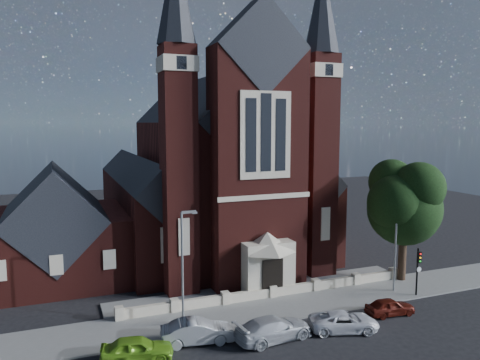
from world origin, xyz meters
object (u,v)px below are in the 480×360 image
at_px(street_tree, 408,204).
at_px(street_lamp_left, 184,262).
at_px(street_lamp_right, 397,238).
at_px(car_lime_van, 137,349).
at_px(church, 209,175).
at_px(car_silver_b, 274,329).
at_px(car_dark_red, 390,307).
at_px(parish_hall, 56,235).
at_px(car_white_suv, 344,322).
at_px(traffic_signal, 418,266).
at_px(car_silver_a, 197,332).

relative_size(street_tree, street_lamp_left, 1.32).
relative_size(street_lamp_right, car_lime_van, 1.91).
relative_size(church, car_silver_b, 6.63).
bearing_deg(car_silver_b, car_lime_van, 79.37).
height_order(street_lamp_right, car_silver_b, street_lamp_right).
bearing_deg(street_lamp_left, street_lamp_right, 0.00).
distance_m(church, street_lamp_left, 20.84).
relative_size(street_lamp_right, car_dark_red, 2.21).
distance_m(church, car_dark_red, 24.76).
xyz_separation_m(parish_hall, street_tree, (28.60, -12.29, 2.95)).
distance_m(parish_hall, car_lime_van, 18.35).
height_order(church, parish_hall, church).
distance_m(parish_hall, car_white_suv, 26.11).
height_order(church, traffic_signal, church).
height_order(car_lime_van, car_silver_b, car_silver_b).
xyz_separation_m(street_lamp_left, car_silver_b, (4.83, -4.14, -3.83)).
relative_size(car_lime_van, car_dark_red, 1.16).
relative_size(church, parish_hall, 2.86).
bearing_deg(car_silver_b, traffic_signal, -86.29).
height_order(street_lamp_right, car_lime_van, street_lamp_right).
xyz_separation_m(church, car_white_suv, (1.92, -23.63, -7.54)).
relative_size(street_lamp_left, car_silver_b, 1.54).
xyz_separation_m(street_tree, traffic_signal, (-1.60, -3.28, -4.38)).
height_order(traffic_signal, car_lime_van, traffic_signal).
xyz_separation_m(parish_hall, street_lamp_right, (26.09, -14.00, 0.59)).
distance_m(church, street_tree, 21.38).
height_order(parish_hall, car_dark_red, parish_hall).
bearing_deg(car_lime_van, street_lamp_left, -36.65).
xyz_separation_m(street_lamp_right, traffic_signal, (0.91, -1.57, -2.02)).
xyz_separation_m(street_lamp_right, car_silver_a, (-17.88, -2.75, -3.83)).
xyz_separation_m(street_lamp_left, car_dark_red, (14.47, -3.70, -3.97)).
height_order(parish_hall, street_lamp_left, parish_hall).
height_order(parish_hall, car_silver_a, parish_hall).
xyz_separation_m(church, street_tree, (12.60, -17.23, -1.23)).
xyz_separation_m(traffic_signal, car_silver_b, (-14.08, -2.57, -1.82)).
height_order(traffic_signal, car_white_suv, traffic_signal).
distance_m(car_silver_b, car_dark_red, 9.65).
height_order(street_tree, car_lime_van, street_tree).
bearing_deg(parish_hall, street_lamp_left, -59.98).
xyz_separation_m(street_lamp_right, car_silver_b, (-13.17, -4.14, -3.83)).
height_order(street_tree, street_lamp_left, street_tree).
bearing_deg(car_silver_b, car_silver_a, 66.87).
xyz_separation_m(street_lamp_left, street_lamp_right, (18.00, 0.00, 0.00)).
distance_m(street_tree, car_lime_van, 25.65).
height_order(church, street_lamp_left, church).
height_order(parish_hall, car_lime_van, parish_hall).
height_order(car_silver_b, car_white_suv, car_silver_b).
distance_m(car_silver_a, car_silver_b, 4.91).
xyz_separation_m(street_lamp_right, car_white_suv, (-8.17, -4.69, -3.95)).
relative_size(church, car_silver_a, 7.51).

